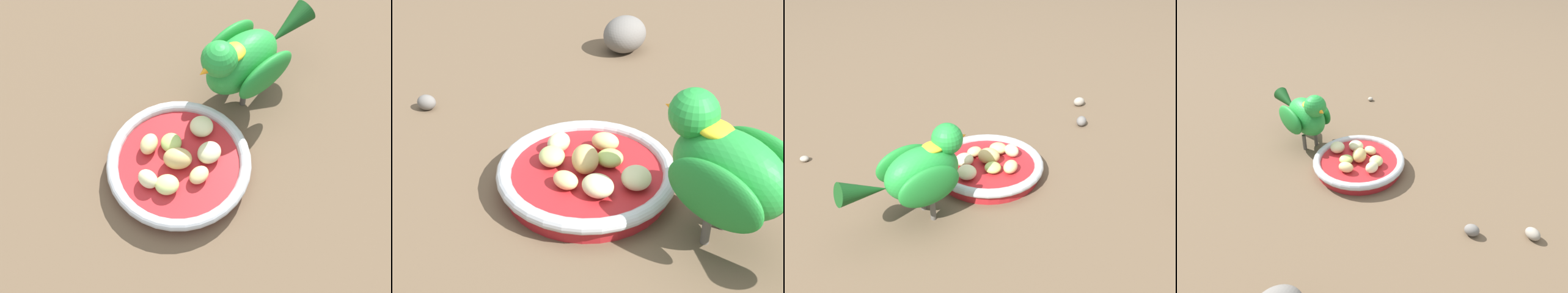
# 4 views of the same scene
# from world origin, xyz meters

# --- Properties ---
(ground_plane) EXTENTS (4.00, 4.00, 0.00)m
(ground_plane) POSITION_xyz_m (0.00, 0.00, 0.00)
(ground_plane) COLOR brown
(feeding_bowl) EXTENTS (0.19, 0.19, 0.03)m
(feeding_bowl) POSITION_xyz_m (-0.01, -0.03, 0.02)
(feeding_bowl) COLOR #AD1E23
(feeding_bowl) RESTS_ON ground_plane
(apple_piece_0) EXTENTS (0.05, 0.04, 0.02)m
(apple_piece_0) POSITION_xyz_m (0.03, -0.02, 0.03)
(apple_piece_0) COLOR beige
(apple_piece_0) RESTS_ON feeding_bowl
(apple_piece_1) EXTENTS (0.04, 0.03, 0.03)m
(apple_piece_1) POSITION_xyz_m (-0.01, -0.03, 0.04)
(apple_piece_1) COLOR tan
(apple_piece_1) RESTS_ON feeding_bowl
(apple_piece_2) EXTENTS (0.04, 0.04, 0.02)m
(apple_piece_2) POSITION_xyz_m (0.03, 0.02, 0.03)
(apple_piece_2) COLOR beige
(apple_piece_2) RESTS_ON feeding_bowl
(apple_piece_3) EXTENTS (0.04, 0.04, 0.02)m
(apple_piece_3) POSITION_xyz_m (-0.05, -0.05, 0.03)
(apple_piece_3) COLOR beige
(apple_piece_3) RESTS_ON feeding_bowl
(apple_piece_4) EXTENTS (0.03, 0.03, 0.02)m
(apple_piece_4) POSITION_xyz_m (-0.03, -0.06, 0.03)
(apple_piece_4) COLOR #C6D17A
(apple_piece_4) RESTS_ON feeding_bowl
(apple_piece_5) EXTENTS (0.04, 0.04, 0.02)m
(apple_piece_5) POSITION_xyz_m (0.02, -0.05, 0.03)
(apple_piece_5) COLOR #E5C67F
(apple_piece_5) RESTS_ON feeding_bowl
(apple_piece_6) EXTENTS (0.03, 0.03, 0.02)m
(apple_piece_6) POSITION_xyz_m (-0.02, 0.00, 0.03)
(apple_piece_6) COLOR #B2CC66
(apple_piece_6) RESTS_ON feeding_bowl
(apple_piece_7) EXTENTS (0.03, 0.04, 0.02)m
(apple_piece_7) POSITION_xyz_m (-0.05, 0.00, 0.03)
(apple_piece_7) COLOR #E5C67F
(apple_piece_7) RESTS_ON feeding_bowl
(parrot) EXTENTS (0.18, 0.15, 0.15)m
(parrot) POSITION_xyz_m (0.09, 0.09, 0.08)
(parrot) COLOR #59544C
(parrot) RESTS_ON ground_plane
(rock_large) EXTENTS (0.10, 0.10, 0.06)m
(rock_large) POSITION_xyz_m (-0.35, 0.09, 0.03)
(rock_large) COLOR slate
(rock_large) RESTS_ON ground_plane
(pebble_0) EXTENTS (0.03, 0.03, 0.02)m
(pebble_0) POSITION_xyz_m (-0.21, -0.21, 0.01)
(pebble_0) COLOR slate
(pebble_0) RESTS_ON ground_plane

